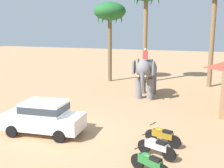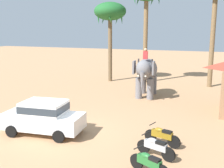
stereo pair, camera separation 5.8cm
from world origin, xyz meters
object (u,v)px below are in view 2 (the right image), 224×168
at_px(elephant_with_mahout, 146,72).
at_px(palm_tree_behind_elephant, 110,14).
at_px(car_sedan_foreground, 43,116).
at_px(motorcycle_second_in_row, 156,147).
at_px(motorcycle_mid_row, 162,135).
at_px(motorcycle_nearest_camera, 149,163).

bearing_deg(elephant_with_mahout, palm_tree_behind_elephant, 135.09).
xyz_separation_m(car_sedan_foreground, motorcycle_second_in_row, (5.90, -0.44, -0.46)).
xyz_separation_m(motorcycle_second_in_row, motorcycle_mid_row, (-0.02, 1.33, 0.00)).
bearing_deg(car_sedan_foreground, motorcycle_nearest_camera, -17.70).
xyz_separation_m(motorcycle_second_in_row, palm_tree_behind_elephant, (-8.54, 15.38, 6.36)).
xyz_separation_m(motorcycle_mid_row, palm_tree_behind_elephant, (-8.52, 14.06, 6.36)).
height_order(car_sedan_foreground, motorcycle_nearest_camera, car_sedan_foreground).
relative_size(motorcycle_second_in_row, palm_tree_behind_elephant, 0.22).
xyz_separation_m(elephant_with_mahout, motorcycle_second_in_row, (3.24, -10.10, -1.53)).
xyz_separation_m(elephant_with_mahout, palm_tree_behind_elephant, (-5.30, 5.28, 4.83)).
relative_size(motorcycle_mid_row, palm_tree_behind_elephant, 0.22).
bearing_deg(elephant_with_mahout, car_sedan_foreground, -105.43).
bearing_deg(motorcycle_mid_row, motorcycle_nearest_camera, -87.09).
height_order(motorcycle_mid_row, palm_tree_behind_elephant, palm_tree_behind_elephant).
bearing_deg(elephant_with_mahout, motorcycle_nearest_camera, -73.82).
bearing_deg(motorcycle_mid_row, elephant_with_mahout, 110.14).
bearing_deg(motorcycle_second_in_row, elephant_with_mahout, 107.78).
distance_m(motorcycle_nearest_camera, motorcycle_mid_row, 2.81).
height_order(car_sedan_foreground, motorcycle_second_in_row, car_sedan_foreground).
height_order(motorcycle_second_in_row, palm_tree_behind_elephant, palm_tree_behind_elephant).
bearing_deg(motorcycle_mid_row, palm_tree_behind_elephant, 121.21).
height_order(elephant_with_mahout, motorcycle_mid_row, elephant_with_mahout).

